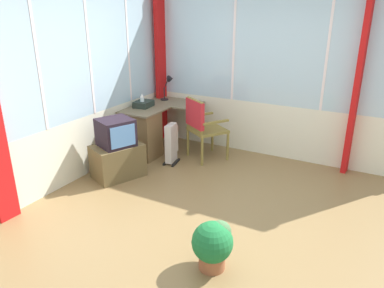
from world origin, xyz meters
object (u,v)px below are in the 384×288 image
(paper_tray, at_px, (144,104))
(space_heater, at_px, (172,143))
(desk, at_px, (144,131))
(spray_bottle, at_px, (142,101))
(tv_remote, at_px, (194,105))
(potted_plant, at_px, (213,243))
(wooden_armchair, at_px, (200,122))
(tv_on_stand, at_px, (117,152))
(desk_lamp, at_px, (169,83))

(paper_tray, relative_size, space_heater, 0.50)
(desk, bearing_deg, spray_bottle, 38.92)
(tv_remote, relative_size, paper_tray, 0.50)
(tv_remote, relative_size, potted_plant, 0.33)
(spray_bottle, bearing_deg, wooden_armchair, -80.85)
(spray_bottle, relative_size, paper_tray, 0.72)
(desk, height_order, tv_on_stand, tv_on_stand)
(tv_remote, bearing_deg, paper_tray, 141.73)
(desk, distance_m, space_heater, 0.52)
(desk, distance_m, spray_bottle, 0.47)
(spray_bottle, height_order, space_heater, spray_bottle)
(spray_bottle, bearing_deg, potted_plant, -132.69)
(desk, bearing_deg, desk_lamp, 0.67)
(tv_remote, height_order, spray_bottle, spray_bottle)
(desk, bearing_deg, tv_on_stand, -171.15)
(wooden_armchair, distance_m, tv_on_stand, 1.29)
(desk, distance_m, paper_tray, 0.42)
(spray_bottle, relative_size, wooden_armchair, 0.23)
(desk, relative_size, spray_bottle, 5.57)
(desk, xyz_separation_m, desk_lamp, (0.76, 0.01, 0.60))
(tv_remote, relative_size, spray_bottle, 0.69)
(tv_on_stand, distance_m, space_heater, 0.85)
(spray_bottle, height_order, potted_plant, spray_bottle)
(potted_plant, bearing_deg, space_heater, 40.18)
(wooden_armchair, relative_size, space_heater, 1.57)
(wooden_armchair, bearing_deg, spray_bottle, 99.15)
(spray_bottle, height_order, wooden_armchair, spray_bottle)
(tv_on_stand, bearing_deg, wooden_armchair, -33.22)
(desk_lamp, distance_m, space_heater, 1.18)
(paper_tray, relative_size, potted_plant, 0.66)
(desk_lamp, xyz_separation_m, spray_bottle, (-0.64, 0.09, -0.16))
(spray_bottle, xyz_separation_m, wooden_armchair, (0.15, -0.92, -0.24))
(tv_on_stand, relative_size, space_heater, 1.36)
(potted_plant, bearing_deg, tv_on_stand, 60.96)
(wooden_armchair, height_order, tv_on_stand, wooden_armchair)
(tv_remote, height_order, paper_tray, paper_tray)
(desk, bearing_deg, space_heater, -94.21)
(tv_remote, distance_m, space_heater, 0.78)
(spray_bottle, bearing_deg, paper_tray, 6.77)
(potted_plant, bearing_deg, desk_lamp, 38.20)
(desk, distance_m, tv_on_stand, 0.80)
(desk, distance_m, tv_remote, 0.89)
(space_heater, bearing_deg, desk_lamp, 33.23)
(tv_remote, relative_size, wooden_armchair, 0.16)
(spray_bottle, relative_size, potted_plant, 0.48)
(spray_bottle, bearing_deg, desk_lamp, -8.14)
(tv_remote, bearing_deg, space_heater, -165.54)
(desk_lamp, bearing_deg, spray_bottle, 171.86)
(desk_lamp, bearing_deg, space_heater, -146.77)
(desk, relative_size, tv_remote, 8.03)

